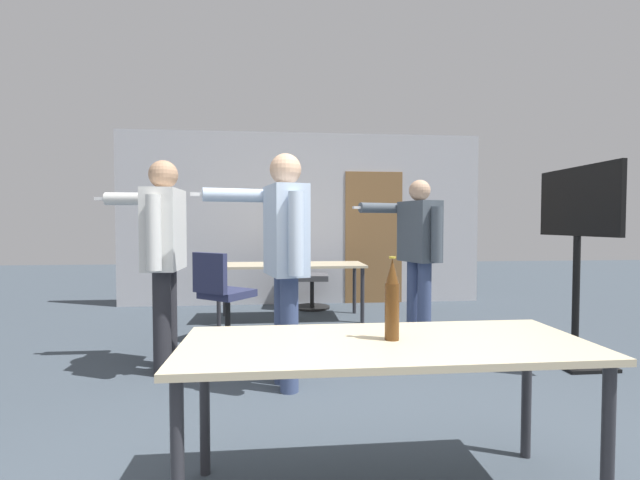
# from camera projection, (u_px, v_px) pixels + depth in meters

# --- Properties ---
(back_wall) EXTENTS (5.58, 0.12, 2.64)m
(back_wall) POSITION_uv_depth(u_px,v_px,m) (305.00, 219.00, 6.63)
(back_wall) COLOR #BCBCC1
(back_wall) RESTS_ON ground_plane
(conference_table_near) EXTENTS (1.79, 0.68, 0.72)m
(conference_table_near) POSITION_uv_depth(u_px,v_px,m) (385.00, 357.00, 1.89)
(conference_table_near) COLOR #C6B793
(conference_table_near) RESTS_ON ground_plane
(conference_table_far) EXTENTS (1.89, 0.70, 0.72)m
(conference_table_far) POSITION_uv_depth(u_px,v_px,m) (291.00, 269.00, 5.53)
(conference_table_far) COLOR #C6B793
(conference_table_far) RESTS_ON ground_plane
(tv_screen) EXTENTS (0.44, 1.01, 1.74)m
(tv_screen) POSITION_uv_depth(u_px,v_px,m) (577.00, 242.00, 3.76)
(tv_screen) COLOR black
(tv_screen) RESTS_ON ground_plane
(person_left_plaid) EXTENTS (0.92, 0.67, 1.71)m
(person_left_plaid) POSITION_uv_depth(u_px,v_px,m) (418.00, 244.00, 4.62)
(person_left_plaid) COLOR #3D4C75
(person_left_plaid) RESTS_ON ground_plane
(person_right_polo) EXTENTS (0.80, 0.70, 1.77)m
(person_right_polo) POSITION_uv_depth(u_px,v_px,m) (162.00, 245.00, 3.57)
(person_right_polo) COLOR #28282D
(person_right_polo) RESTS_ON ground_plane
(person_near_casual) EXTENTS (0.90, 0.64, 1.76)m
(person_near_casual) POSITION_uv_depth(u_px,v_px,m) (284.00, 247.00, 3.20)
(person_near_casual) COLOR #3D4C75
(person_near_casual) RESTS_ON ground_plane
(office_chair_side_rolled) EXTENTS (0.56, 0.52, 0.92)m
(office_chair_side_rolled) POSITION_uv_depth(u_px,v_px,m) (307.00, 279.00, 6.25)
(office_chair_side_rolled) COLOR black
(office_chair_side_rolled) RESTS_ON ground_plane
(office_chair_far_left) EXTENTS (0.67, 0.68, 0.94)m
(office_chair_far_left) POSITION_uv_depth(u_px,v_px,m) (222.00, 298.00, 4.57)
(office_chair_far_left) COLOR black
(office_chair_far_left) RESTS_ON ground_plane
(beer_bottle) EXTENTS (0.07, 0.07, 0.37)m
(beer_bottle) POSITION_uv_depth(u_px,v_px,m) (392.00, 301.00, 1.91)
(beer_bottle) COLOR #563314
(beer_bottle) RESTS_ON conference_table_near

